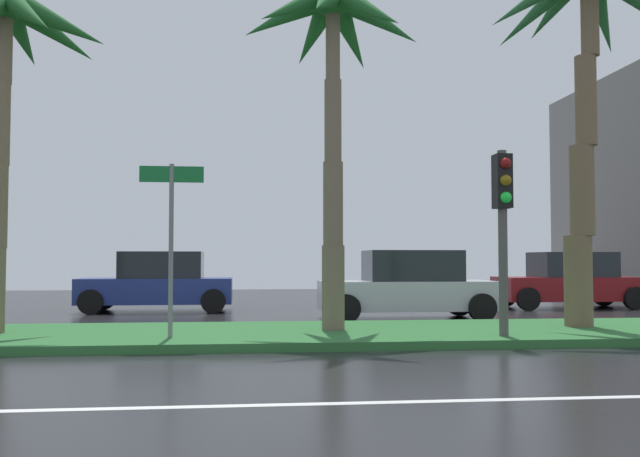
# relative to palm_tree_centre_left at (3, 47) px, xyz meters

# --- Properties ---
(ground_plane) EXTENTS (90.00, 42.00, 0.10)m
(ground_plane) POSITION_rel_palm_tree_centre_left_xyz_m (2.90, 0.70, -5.53)
(ground_plane) COLOR black
(near_lane_divider_stripe) EXTENTS (81.00, 0.14, 0.01)m
(near_lane_divider_stripe) POSITION_rel_palm_tree_centre_left_xyz_m (2.90, -6.30, -5.48)
(near_lane_divider_stripe) COLOR white
(near_lane_divider_stripe) RESTS_ON ground_plane
(median_strip) EXTENTS (85.50, 4.00, 0.15)m
(median_strip) POSITION_rel_palm_tree_centre_left_xyz_m (2.90, -0.30, -5.41)
(median_strip) COLOR #2D6B33
(median_strip) RESTS_ON ground_plane
(palm_tree_centre_left) EXTENTS (3.98, 3.93, 6.74)m
(palm_tree_centre_left) POSITION_rel_palm_tree_centre_left_xyz_m (0.00, 0.00, 0.00)
(palm_tree_centre_left) COLOR #74624A
(palm_tree_centre_left) RESTS_ON median_strip
(palm_tree_centre) EXTENTS (3.78, 3.65, 7.00)m
(palm_tree_centre) POSITION_rel_palm_tree_centre_left_xyz_m (6.21, -0.22, 0.32)
(palm_tree_centre) COLOR #6F604B
(palm_tree_centre) RESTS_ON median_strip
(palm_tree_centre_right) EXTENTS (4.40, 4.65, 7.84)m
(palm_tree_centre_right) POSITION_rel_palm_tree_centre_left_xyz_m (11.47, -0.23, 0.81)
(palm_tree_centre_right) COLOR brown
(palm_tree_centre_right) RESTS_ON median_strip
(traffic_signal_median_right) EXTENTS (0.28, 0.43, 3.27)m
(traffic_signal_median_right) POSITION_rel_palm_tree_centre_left_xyz_m (9.08, -1.69, -3.08)
(traffic_signal_median_right) COLOR #4C4C47
(traffic_signal_median_right) RESTS_ON median_strip
(street_name_sign) EXTENTS (1.10, 0.08, 3.00)m
(street_name_sign) POSITION_rel_palm_tree_centre_left_xyz_m (3.28, -1.27, -3.40)
(street_name_sign) COLOR slate
(street_name_sign) RESTS_ON median_strip
(car_in_traffic_second) EXTENTS (4.30, 2.02, 1.72)m
(car_in_traffic_second) POSITION_rel_palm_tree_centre_left_xyz_m (2.10, 6.91, -4.66)
(car_in_traffic_second) COLOR navy
(car_in_traffic_second) RESTS_ON ground_plane
(car_in_traffic_third) EXTENTS (4.30, 2.02, 1.72)m
(car_in_traffic_third) POSITION_rel_palm_tree_centre_left_xyz_m (8.63, 3.62, -4.66)
(car_in_traffic_third) COLOR silver
(car_in_traffic_third) RESTS_ON ground_plane
(car_in_traffic_fourth) EXTENTS (4.30, 2.02, 1.72)m
(car_in_traffic_fourth) POSITION_rel_palm_tree_centre_left_xyz_m (14.52, 7.00, -4.66)
(car_in_traffic_fourth) COLOR maroon
(car_in_traffic_fourth) RESTS_ON ground_plane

